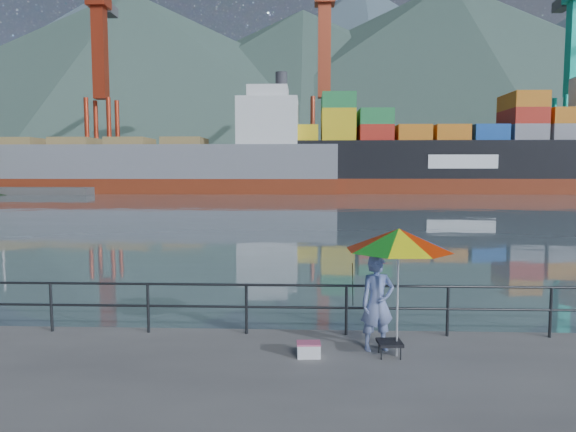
% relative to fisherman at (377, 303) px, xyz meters
% --- Properties ---
extents(harbor_water, '(500.00, 280.00, 0.00)m').
position_rel_fisherman_xyz_m(harbor_water, '(-3.50, 129.12, -0.87)').
color(harbor_water, '#4E656A').
rests_on(harbor_water, ground).
extents(far_dock, '(200.00, 40.00, 0.40)m').
position_rel_fisherman_xyz_m(far_dock, '(6.50, 92.12, -0.87)').
color(far_dock, '#514F4C').
rests_on(far_dock, ground).
extents(guardrail, '(22.00, 0.06, 1.03)m').
position_rel_fisherman_xyz_m(guardrail, '(-3.50, 0.82, -0.35)').
color(guardrail, '#2D3033').
rests_on(guardrail, ground).
extents(mountains, '(600.00, 332.80, 80.00)m').
position_rel_fisherman_xyz_m(mountains, '(35.32, 206.86, 34.68)').
color(mountains, '#385147').
rests_on(mountains, ground).
extents(port_cranes, '(116.00, 28.00, 38.40)m').
position_rel_fisherman_xyz_m(port_cranes, '(27.50, 83.12, 15.13)').
color(port_cranes, '#B73218').
rests_on(port_cranes, ground).
extents(container_stacks, '(58.00, 5.40, 7.80)m').
position_rel_fisherman_xyz_m(container_stacks, '(32.83, 92.73, 2.43)').
color(container_stacks, '#194CA5').
rests_on(container_stacks, ground).
extents(fisherman, '(0.72, 0.56, 1.74)m').
position_rel_fisherman_xyz_m(fisherman, '(0.00, 0.00, 0.00)').
color(fisherman, '#20419A').
rests_on(fisherman, ground).
extents(beach_umbrella, '(2.48, 2.48, 2.28)m').
position_rel_fisherman_xyz_m(beach_umbrella, '(0.31, -0.32, 1.21)').
color(beach_umbrella, white).
rests_on(beach_umbrella, ground).
extents(folding_stool, '(0.45, 0.45, 0.28)m').
position_rel_fisherman_xyz_m(folding_stool, '(0.18, -0.34, -0.72)').
color(folding_stool, black).
rests_on(folding_stool, ground).
extents(cooler_bag, '(0.42, 0.29, 0.23)m').
position_rel_fisherman_xyz_m(cooler_bag, '(-1.25, -0.42, -0.75)').
color(cooler_bag, silver).
rests_on(cooler_bag, ground).
extents(fishing_rod, '(0.20, 1.86, 1.31)m').
position_rel_fisherman_xyz_m(fishing_rod, '(-0.34, 1.22, -0.87)').
color(fishing_rod, black).
rests_on(fishing_rod, ground).
extents(bulk_carrier, '(57.29, 9.91, 14.50)m').
position_rel_fisherman_xyz_m(bulk_carrier, '(-23.68, 69.65, 3.17)').
color(bulk_carrier, maroon).
rests_on(bulk_carrier, ground).
extents(container_ship, '(58.61, 9.77, 18.10)m').
position_rel_fisherman_xyz_m(container_ship, '(22.78, 71.15, 4.97)').
color(container_ship, maroon).
rests_on(container_ship, ground).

